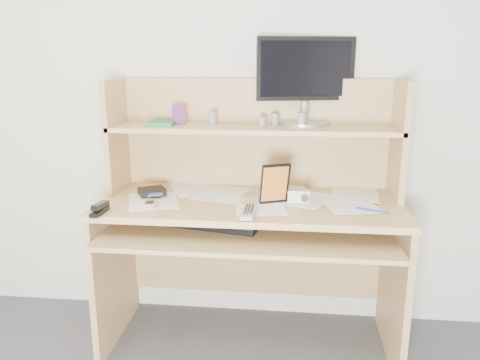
# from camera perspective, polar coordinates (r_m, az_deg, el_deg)

# --- Properties ---
(back_wall) EXTENTS (3.60, 0.04, 2.50)m
(back_wall) POSITION_cam_1_polar(r_m,az_deg,el_deg) (2.42, 1.99, 11.12)
(back_wall) COLOR silver
(back_wall) RESTS_ON floor
(desk) EXTENTS (1.40, 0.70, 1.30)m
(desk) POSITION_cam_1_polar(r_m,az_deg,el_deg) (2.28, 1.43, -3.29)
(desk) COLOR tan
(desk) RESTS_ON floor
(paper_clutter) EXTENTS (1.32, 0.54, 0.01)m
(paper_clutter) POSITION_cam_1_polar(r_m,az_deg,el_deg) (2.19, 1.26, -2.47)
(paper_clutter) COLOR white
(paper_clutter) RESTS_ON desk
(keyboard) EXTENTS (0.52, 0.27, 0.03)m
(keyboard) POSITION_cam_1_polar(r_m,az_deg,el_deg) (2.17, -3.96, -5.04)
(keyboard) COLOR black
(keyboard) RESTS_ON desk
(tv_remote) EXTENTS (0.06, 0.19, 0.02)m
(tv_remote) POSITION_cam_1_polar(r_m,az_deg,el_deg) (1.99, 1.11, -3.88)
(tv_remote) COLOR #A4A39E
(tv_remote) RESTS_ON paper_clutter
(flip_phone) EXTENTS (0.06, 0.10, 0.02)m
(flip_phone) POSITION_cam_1_polar(r_m,az_deg,el_deg) (2.13, -10.83, -2.80)
(flip_phone) COLOR #B6B7B9
(flip_phone) RESTS_ON paper_clutter
(stapler) EXTENTS (0.04, 0.13, 0.04)m
(stapler) POSITION_cam_1_polar(r_m,az_deg,el_deg) (2.09, -16.76, -3.28)
(stapler) COLOR black
(stapler) RESTS_ON paper_clutter
(wallet) EXTENTS (0.15, 0.15, 0.03)m
(wallet) POSITION_cam_1_polar(r_m,az_deg,el_deg) (2.31, -10.67, -1.36)
(wallet) COLOR black
(wallet) RESTS_ON paper_clutter
(sticky_note_pad) EXTENTS (0.09, 0.09, 0.01)m
(sticky_note_pad) POSITION_cam_1_polar(r_m,az_deg,el_deg) (2.14, 1.01, -2.84)
(sticky_note_pad) COLOR #FFF043
(sticky_note_pad) RESTS_ON desk
(digital_camera) EXTENTS (0.10, 0.04, 0.06)m
(digital_camera) POSITION_cam_1_polar(r_m,az_deg,el_deg) (2.14, 7.16, -2.02)
(digital_camera) COLOR #B0B0B2
(digital_camera) RESTS_ON paper_clutter
(game_case) EXTENTS (0.13, 0.06, 0.19)m
(game_case) POSITION_cam_1_polar(r_m,az_deg,el_deg) (2.11, 4.27, -0.43)
(game_case) COLOR black
(game_case) RESTS_ON paper_clutter
(blue_pen) EXTENTS (0.13, 0.07, 0.01)m
(blue_pen) POSITION_cam_1_polar(r_m,az_deg,el_deg) (2.10, 15.85, -3.56)
(blue_pen) COLOR #172FAF
(blue_pen) RESTS_ON paper_clutter
(card_box) EXTENTS (0.07, 0.04, 0.09)m
(card_box) POSITION_cam_1_polar(r_m,az_deg,el_deg) (2.34, -7.48, 7.88)
(card_box) COLOR maroon
(card_box) RESTS_ON desk
(shelf_book) EXTENTS (0.13, 0.18, 0.02)m
(shelf_book) POSITION_cam_1_polar(r_m,az_deg,el_deg) (2.34, -9.41, 6.90)
(shelf_book) COLOR #2F764A
(shelf_book) RESTS_ON desk
(chip_stack_a) EXTENTS (0.05, 0.05, 0.06)m
(chip_stack_a) POSITION_cam_1_polar(r_m,az_deg,el_deg) (2.30, 4.25, 7.39)
(chip_stack_a) COLOR black
(chip_stack_a) RESTS_ON desk
(chip_stack_b) EXTENTS (0.04, 0.04, 0.06)m
(chip_stack_b) POSITION_cam_1_polar(r_m,az_deg,el_deg) (2.31, -3.38, 7.53)
(chip_stack_b) COLOR white
(chip_stack_b) RESTS_ON desk
(chip_stack_c) EXTENTS (0.04, 0.04, 0.04)m
(chip_stack_c) POSITION_cam_1_polar(r_m,az_deg,el_deg) (2.26, 2.70, 7.13)
(chip_stack_c) COLOR black
(chip_stack_c) RESTS_ON desk
(chip_stack_d) EXTENTS (0.04, 0.04, 0.07)m
(chip_stack_d) POSITION_cam_1_polar(r_m,az_deg,el_deg) (2.24, 7.52, 7.26)
(chip_stack_d) COLOR white
(chip_stack_d) RESTS_ON desk
(monitor) EXTENTS (0.48, 0.24, 0.42)m
(monitor) POSITION_cam_1_polar(r_m,az_deg,el_deg) (2.34, 7.99, 12.18)
(monitor) COLOR #9E9EA3
(monitor) RESTS_ON desk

